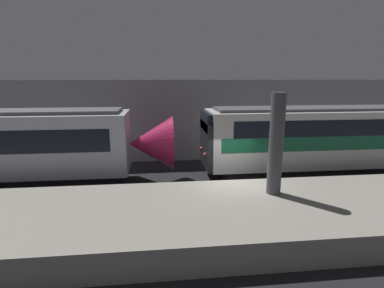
% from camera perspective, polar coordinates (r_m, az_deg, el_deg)
% --- Properties ---
extents(ground_plane, '(120.00, 120.00, 0.00)m').
position_cam_1_polar(ground_plane, '(13.51, 7.62, -10.56)').
color(ground_plane, black).
extents(platform, '(40.00, 5.06, 0.94)m').
position_cam_1_polar(platform, '(11.10, 10.91, -13.34)').
color(platform, gray).
rests_on(platform, ground).
extents(station_rear_barrier, '(50.00, 0.15, 5.14)m').
position_cam_1_polar(station_rear_barrier, '(19.26, 3.00, 4.46)').
color(station_rear_barrier, gray).
rests_on(station_rear_barrier, ground).
extents(support_pillar_near, '(0.53, 0.53, 3.82)m').
position_cam_1_polar(support_pillar_near, '(11.50, 15.72, -0.07)').
color(support_pillar_near, '#47474C').
rests_on(support_pillar_near, platform).
extents(train_boxy, '(19.25, 2.86, 3.77)m').
position_cam_1_polar(train_boxy, '(19.25, 31.72, 0.70)').
color(train_boxy, black).
rests_on(train_boxy, ground).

